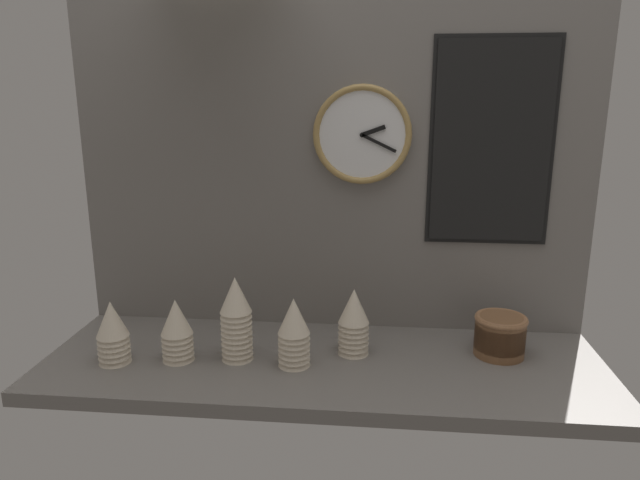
% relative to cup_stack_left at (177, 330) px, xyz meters
% --- Properties ---
extents(ground_plane, '(1.60, 0.56, 0.04)m').
position_rel_cup_stack_left_xyz_m(ground_plane, '(0.41, 0.05, -0.11)').
color(ground_plane, slate).
extents(wall_tiled_back, '(1.60, 0.03, 1.05)m').
position_rel_cup_stack_left_xyz_m(wall_tiled_back, '(0.41, 0.32, 0.43)').
color(wall_tiled_back, slate).
rests_on(wall_tiled_back, ground_plane).
extents(cup_stack_left, '(0.09, 0.09, 0.18)m').
position_rel_cup_stack_left_xyz_m(cup_stack_left, '(0.00, 0.00, 0.00)').
color(cup_stack_left, beige).
rests_on(cup_stack_left, ground_plane).
extents(cup_stack_center_right, '(0.09, 0.09, 0.20)m').
position_rel_cup_stack_left_xyz_m(cup_stack_center_right, '(0.50, 0.09, 0.01)').
color(cup_stack_center_right, beige).
rests_on(cup_stack_center_right, ground_plane).
extents(cup_stack_center, '(0.09, 0.09, 0.20)m').
position_rel_cup_stack_left_xyz_m(cup_stack_center, '(0.34, -0.00, 0.01)').
color(cup_stack_center, beige).
rests_on(cup_stack_center, ground_plane).
extents(cup_stack_center_left, '(0.09, 0.09, 0.25)m').
position_rel_cup_stack_left_xyz_m(cup_stack_center_left, '(0.17, 0.02, 0.03)').
color(cup_stack_center_left, beige).
rests_on(cup_stack_center_left, ground_plane).
extents(cup_stack_far_left, '(0.09, 0.09, 0.18)m').
position_rel_cup_stack_left_xyz_m(cup_stack_far_left, '(-0.17, -0.03, 0.00)').
color(cup_stack_far_left, beige).
rests_on(cup_stack_far_left, ground_plane).
extents(bowl_stack_far_right, '(0.15, 0.15, 0.12)m').
position_rel_cup_stack_left_xyz_m(bowl_stack_far_right, '(0.92, 0.12, -0.03)').
color(bowl_stack_far_right, brown).
rests_on(bowl_stack_far_right, ground_plane).
extents(wall_clock, '(0.30, 0.03, 0.30)m').
position_rel_cup_stack_left_xyz_m(wall_clock, '(0.51, 0.29, 0.53)').
color(wall_clock, white).
extents(menu_board, '(0.37, 0.01, 0.61)m').
position_rel_cup_stack_left_xyz_m(menu_board, '(0.89, 0.30, 0.51)').
color(menu_board, black).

